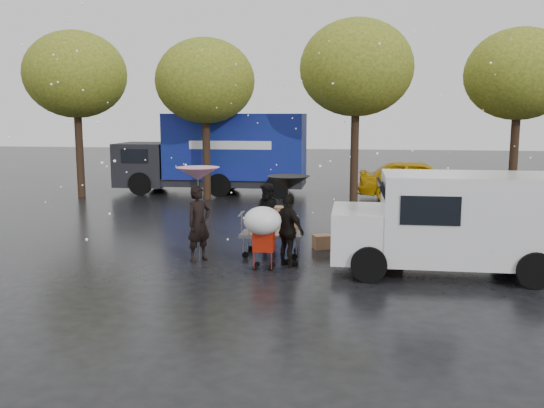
# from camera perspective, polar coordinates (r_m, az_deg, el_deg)

# --- Properties ---
(ground) EXTENTS (90.00, 90.00, 0.00)m
(ground) POSITION_cam_1_polar(r_m,az_deg,el_deg) (13.63, -2.62, -5.92)
(ground) COLOR black
(ground) RESTS_ON ground
(person_pink) EXTENTS (0.74, 0.79, 1.81)m
(person_pink) POSITION_cam_1_polar(r_m,az_deg,el_deg) (13.80, -7.26, -1.93)
(person_pink) COLOR black
(person_pink) RESTS_ON ground
(person_middle) EXTENTS (1.03, 0.96, 1.70)m
(person_middle) POSITION_cam_1_polar(r_m,az_deg,el_deg) (15.14, -0.39, -1.11)
(person_middle) COLOR black
(person_middle) RESTS_ON ground
(person_black) EXTENTS (1.01, 0.97, 1.69)m
(person_black) POSITION_cam_1_polar(r_m,az_deg,el_deg) (13.22, 1.63, -2.61)
(person_black) COLOR black
(person_black) RESTS_ON ground
(umbrella_pink) EXTENTS (1.03, 1.03, 2.25)m
(umbrella_pink) POSITION_cam_1_polar(r_m,az_deg,el_deg) (13.63, -7.36, 2.99)
(umbrella_pink) COLOR #4C4C4C
(umbrella_pink) RESTS_ON ground
(umbrella_black) EXTENTS (0.98, 0.98, 2.10)m
(umbrella_black) POSITION_cam_1_polar(r_m,az_deg,el_deg) (13.05, 1.65, 2.13)
(umbrella_black) COLOR #4C4C4C
(umbrella_black) RESTS_ON ground
(vendor_cart) EXTENTS (1.52, 0.80, 1.27)m
(vendor_cart) POSITION_cam_1_polar(r_m,az_deg,el_deg) (14.14, 0.28, -2.34)
(vendor_cart) COLOR slate
(vendor_cart) RESTS_ON ground
(shopping_cart) EXTENTS (0.84, 0.84, 1.46)m
(shopping_cart) POSITION_cam_1_polar(r_m,az_deg,el_deg) (12.78, -0.92, -2.01)
(shopping_cart) COLOR #AF1C0A
(shopping_cart) RESTS_ON ground
(white_van) EXTENTS (4.91, 2.18, 2.20)m
(white_van) POSITION_cam_1_polar(r_m,az_deg,el_deg) (13.20, 17.45, -1.65)
(white_van) COLOR white
(white_van) RESTS_ON ground
(blue_truck) EXTENTS (8.30, 2.60, 3.50)m
(blue_truck) POSITION_cam_1_polar(r_m,az_deg,el_deg) (25.57, -5.42, 5.00)
(blue_truck) COLOR navy
(blue_truck) RESTS_ON ground
(box_ground_near) EXTENTS (0.57, 0.47, 0.47)m
(box_ground_near) POSITION_cam_1_polar(r_m,az_deg,el_deg) (13.85, 11.70, -4.85)
(box_ground_near) COLOR brown
(box_ground_near) RESTS_ON ground
(box_ground_far) EXTENTS (0.56, 0.51, 0.36)m
(box_ground_far) POSITION_cam_1_polar(r_m,az_deg,el_deg) (15.13, 5.00, -3.75)
(box_ground_far) COLOR brown
(box_ground_far) RESTS_ON ground
(yellow_taxi) EXTENTS (4.91, 2.15, 1.65)m
(yellow_taxi) POSITION_cam_1_polar(r_m,az_deg,el_deg) (24.37, 14.19, 2.37)
(yellow_taxi) COLOR #D7A00B
(yellow_taxi) RESTS_ON ground
(tree_row) EXTENTS (21.60, 4.40, 7.12)m
(tree_row) POSITION_cam_1_polar(r_m,az_deg,el_deg) (23.18, 0.81, 12.72)
(tree_row) COLOR black
(tree_row) RESTS_ON ground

